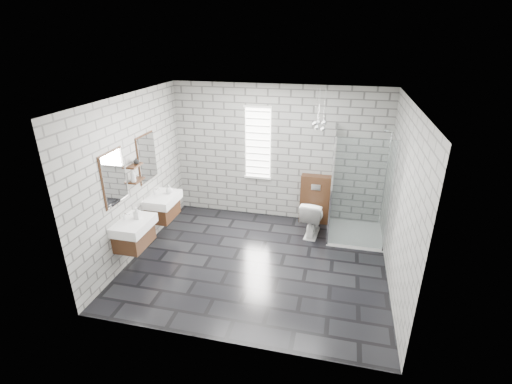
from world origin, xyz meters
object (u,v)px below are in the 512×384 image
(cistern_panel, at_px, (315,199))
(shower_enclosure, at_px, (351,214))
(vanity_right, at_px, (161,200))
(toilet, at_px, (313,217))
(vanity_left, at_px, (132,226))

(cistern_panel, relative_size, shower_enclosure, 0.49)
(vanity_right, relative_size, toilet, 2.20)
(vanity_left, relative_size, vanity_right, 1.00)
(shower_enclosure, xyz_separation_m, toilet, (-0.70, 0.00, -0.15))
(vanity_right, distance_m, toilet, 2.83)
(vanity_right, xyz_separation_m, toilet, (2.71, 0.74, -0.40))
(vanity_left, relative_size, shower_enclosure, 0.77)
(shower_enclosure, bearing_deg, toilet, 179.75)
(shower_enclosure, bearing_deg, cistern_panel, 143.59)
(cistern_panel, bearing_deg, vanity_right, -155.19)
(vanity_right, xyz_separation_m, shower_enclosure, (3.41, 0.73, -0.25))
(cistern_panel, height_order, toilet, cistern_panel)
(vanity_right, distance_m, shower_enclosure, 3.50)
(vanity_right, height_order, shower_enclosure, shower_enclosure)
(cistern_panel, xyz_separation_m, toilet, (0.00, -0.51, -0.14))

